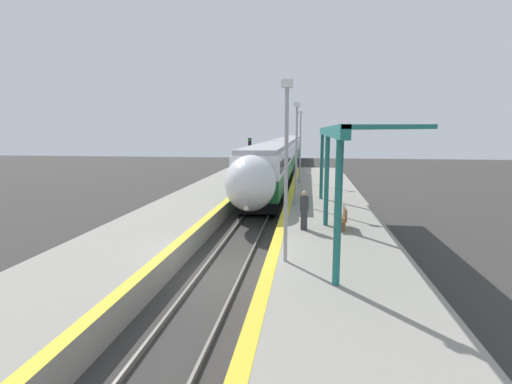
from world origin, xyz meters
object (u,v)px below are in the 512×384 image
at_px(lamppost_far, 300,142).
at_px(lamppost_near, 286,161).
at_px(train, 285,152).
at_px(platform_bench, 342,218).
at_px(railway_signal, 250,157).
at_px(person_waiting, 304,210).
at_px(lamppost_mid, 296,147).

bearing_deg(lamppost_far, lamppost_near, -90.00).
bearing_deg(train, platform_bench, -82.57).
height_order(platform_bench, lamppost_far, lamppost_far).
xyz_separation_m(railway_signal, lamppost_near, (4.57, -23.30, 1.44)).
bearing_deg(person_waiting, train, 94.69).
distance_m(platform_bench, lamppost_near, 5.77).
height_order(railway_signal, lamppost_near, lamppost_near).
bearing_deg(train, railway_signal, -98.71).
relative_size(train, person_waiting, 39.27).
relative_size(platform_bench, person_waiting, 0.91).
height_order(train, lamppost_near, lamppost_near).
xyz_separation_m(lamppost_near, lamppost_far, (0.00, 19.88, 0.00)).
relative_size(lamppost_near, lamppost_mid, 1.00).
relative_size(train, lamppost_near, 11.50).
xyz_separation_m(person_waiting, lamppost_near, (-0.54, -4.20, 2.36)).
bearing_deg(lamppost_near, platform_bench, 65.09).
relative_size(lamppost_near, lamppost_far, 1.00).
bearing_deg(train, lamppost_near, -86.62).
distance_m(railway_signal, lamppost_far, 5.89).
bearing_deg(lamppost_far, railway_signal, 143.19).
distance_m(lamppost_mid, lamppost_far, 9.94).
relative_size(railway_signal, lamppost_far, 0.76).
bearing_deg(lamppost_far, person_waiting, -88.03).
distance_m(train, lamppost_mid, 28.59).
distance_m(lamppost_near, lamppost_mid, 9.94).
height_order(railway_signal, lamppost_far, lamppost_far).
xyz_separation_m(train, railway_signal, (-2.31, -15.07, 0.39)).
bearing_deg(person_waiting, railway_signal, 104.98).
relative_size(train, railway_signal, 15.04).
bearing_deg(lamppost_far, lamppost_mid, -90.00).
height_order(train, railway_signal, railway_signal).
distance_m(person_waiting, lamppost_far, 15.87).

